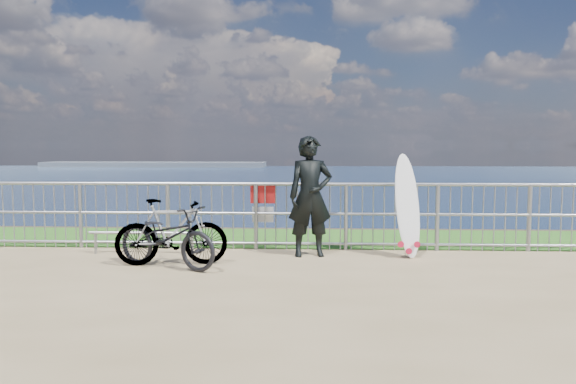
{
  "coord_description": "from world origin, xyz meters",
  "views": [
    {
      "loc": [
        0.47,
        -7.7,
        1.74
      ],
      "look_at": [
        0.05,
        1.2,
        1.0
      ],
      "focal_mm": 35.0,
      "sensor_mm": 36.0,
      "label": 1
    }
  ],
  "objects_px": {
    "bicycle_far": "(171,232)",
    "surfer": "(310,196)",
    "bicycle_near": "(167,237)",
    "surfboard": "(408,209)"
  },
  "relations": [
    {
      "from": "surfboard",
      "to": "bicycle_near",
      "type": "distance_m",
      "value": 3.68
    },
    {
      "from": "bicycle_near",
      "to": "bicycle_far",
      "type": "distance_m",
      "value": 0.18
    },
    {
      "from": "bicycle_far",
      "to": "surfer",
      "type": "bearing_deg",
      "value": -77.74
    },
    {
      "from": "bicycle_near",
      "to": "surfboard",
      "type": "bearing_deg",
      "value": -49.13
    },
    {
      "from": "bicycle_near",
      "to": "bicycle_far",
      "type": "xyz_separation_m",
      "value": [
        0.02,
        0.17,
        0.04
      ]
    },
    {
      "from": "surfer",
      "to": "bicycle_far",
      "type": "relative_size",
      "value": 1.17
    },
    {
      "from": "surfer",
      "to": "surfboard",
      "type": "distance_m",
      "value": 1.53
    },
    {
      "from": "bicycle_near",
      "to": "surfer",
      "type": "bearing_deg",
      "value": -39.28
    },
    {
      "from": "surfboard",
      "to": "bicycle_far",
      "type": "height_order",
      "value": "surfboard"
    },
    {
      "from": "surfer",
      "to": "bicycle_near",
      "type": "height_order",
      "value": "surfer"
    }
  ]
}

